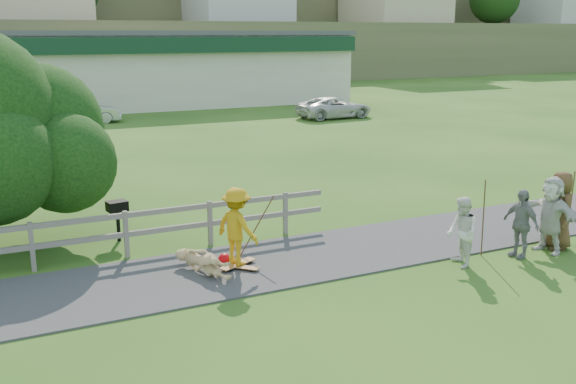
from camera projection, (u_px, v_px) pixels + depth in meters
The scene contains 19 objects.
ground at pixel (266, 294), 12.62m from camera, with size 260.00×260.00×0.00m, color #255217.
path at pixel (238, 268), 13.92m from camera, with size 34.00×3.00×0.04m, color #3C3C3E.
fence at pixel (0, 243), 13.39m from camera, with size 15.05×0.10×1.10m.
strip_mall at pixel (115, 68), 44.22m from camera, with size 32.50×10.75×5.10m.
skater_rider at pixel (237, 231), 13.78m from camera, with size 1.10×0.63×1.71m, color #C68F12.
skater_fallen at pixel (203, 262), 13.52m from camera, with size 1.59×0.38×0.58m, color tan.
spectator_a at pixel (462, 232), 13.94m from camera, with size 0.76×0.59×1.56m, color silver.
spectator_b at pixel (521, 223), 14.53m from camera, with size 0.93×0.39×1.59m, color gray.
spectator_c at pixel (560, 210), 15.10m from camera, with size 0.91×0.59×1.87m, color brown.
spectator_d at pixel (551, 215), 14.83m from camera, with size 1.68×0.53×1.81m, color silver.
car_silver at pixel (84, 112), 36.07m from camera, with size 1.40×4.00×1.32m, color #B3B7BC.
car_white at pixel (334, 108), 38.19m from camera, with size 2.10×4.56×1.27m, color silver.
bbq at pixel (118, 221), 15.69m from camera, with size 0.47×0.36×1.02m, color black, non-canonical shape.
longboard_rider at pixel (238, 266), 13.98m from camera, with size 0.94×0.23×0.10m, color olive, non-canonical shape.
longboard_fallen at pixel (241, 269), 13.83m from camera, with size 0.82×0.20×0.09m, color olive, non-canonical shape.
helmet at pixel (224, 260), 14.11m from camera, with size 0.29×0.29×0.29m, color #B9050D.
pole_rider at pixel (255, 223), 14.39m from camera, with size 0.03×0.03×1.69m, color #513520.
pole_spec_left at pixel (483, 218), 14.57m from camera, with size 0.03×0.03×1.79m, color #513520.
pole_spec_right at pixel (571, 207), 15.61m from camera, with size 0.03×0.03×1.76m, color #513520.
Camera 1 is at (-4.70, -10.78, 5.01)m, focal length 40.00 mm.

